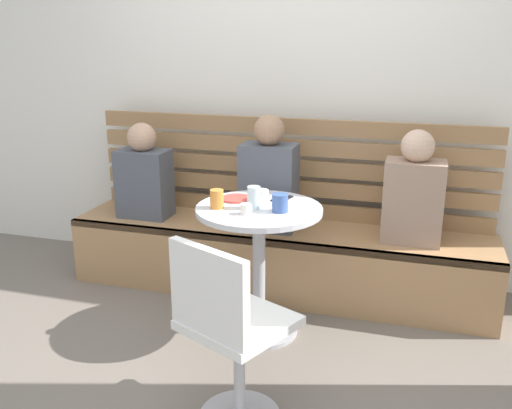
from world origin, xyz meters
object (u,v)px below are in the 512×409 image
object	(u,v)px
cup_mug_blue	(280,203)
plate_small	(236,199)
booth_bench	(277,259)
phone_on_table	(282,198)
person_child_left	(414,193)
white_chair	(228,329)
cup_glass_tall	(254,198)
cup_ceramic_white	(261,196)
cup_tumbler_orange	(217,199)
cup_espresso_small	(246,209)
cafe_table	(259,246)
person_child_middle	(144,176)
person_adult	(269,179)

from	to	relation	value
cup_mug_blue	plate_small	bearing A→B (deg)	153.19
booth_bench	phone_on_table	bearing A→B (deg)	-71.94
person_child_left	white_chair	bearing A→B (deg)	-116.94
cup_glass_tall	cup_ceramic_white	bearing A→B (deg)	87.34
cup_ceramic_white	plate_small	size ratio (longest dim) A/B	0.47
cup_tumbler_orange	cup_mug_blue	world-z (taller)	cup_tumbler_orange
white_chair	cup_ceramic_white	world-z (taller)	white_chair
booth_bench	cup_espresso_small	world-z (taller)	cup_espresso_small
white_chair	person_child_left	size ratio (longest dim) A/B	1.27
cafe_table	person_child_middle	size ratio (longest dim) A/B	1.17
cafe_table	cup_ceramic_white	world-z (taller)	cup_ceramic_white
person_child_left	person_adult	bearing A→B (deg)	-178.84
person_adult	person_child_middle	bearing A→B (deg)	179.43
person_child_left	phone_on_table	size ratio (longest dim) A/B	4.78
person_child_middle	cup_ceramic_white	world-z (taller)	person_child_middle
cup_tumbler_orange	cup_espresso_small	bearing A→B (deg)	-17.26
cup_espresso_small	person_child_middle	bearing A→B (deg)	144.53
person_adult	plate_small	world-z (taller)	person_adult
plate_small	phone_on_table	xyz separation A→B (m)	(0.24, 0.08, -0.00)
booth_bench	person_adult	distance (m)	0.54
white_chair	cup_espresso_small	world-z (taller)	white_chair
plate_small	cafe_table	bearing A→B (deg)	-31.23
booth_bench	cup_glass_tall	bearing A→B (deg)	-88.11
cafe_table	phone_on_table	size ratio (longest dim) A/B	5.29
booth_bench	cup_ceramic_white	xyz separation A→B (m)	(0.02, -0.46, 0.55)
cafe_table	person_adult	xyz separation A→B (m)	(-0.09, 0.51, 0.24)
cup_ceramic_white	cup_mug_blue	size ratio (longest dim) A/B	0.84
booth_bench	person_child_left	bearing A→B (deg)	-1.31
booth_bench	phone_on_table	world-z (taller)	phone_on_table
person_adult	cup_espresso_small	distance (m)	0.65
cafe_table	cup_espresso_small	distance (m)	0.29
cup_ceramic_white	phone_on_table	xyz separation A→B (m)	(0.10, 0.09, -0.03)
white_chair	plate_small	bearing A→B (deg)	106.42
person_adult	phone_on_table	xyz separation A→B (m)	(0.17, -0.33, -0.02)
person_child_middle	cup_tumbler_orange	xyz separation A→B (m)	(0.74, -0.60, 0.07)
cafe_table	person_child_middle	bearing A→B (deg)	151.37
cup_glass_tall	cup_ceramic_white	xyz separation A→B (m)	(0.01, 0.12, -0.03)
person_child_middle	cup_espresso_small	bearing A→B (deg)	-35.47
cup_glass_tall	cup_mug_blue	bearing A→B (deg)	-6.07
cup_glass_tall	cup_mug_blue	distance (m)	0.15
phone_on_table	person_child_left	bearing A→B (deg)	-138.04
person_child_middle	cup_ceramic_white	bearing A→B (deg)	-24.56
white_chair	cup_mug_blue	world-z (taller)	white_chair
cafe_table	person_child_left	xyz separation A→B (m)	(0.78, 0.53, 0.22)
booth_bench	plate_small	size ratio (longest dim) A/B	15.88
cup_ceramic_white	person_child_middle	bearing A→B (deg)	155.44
cup_tumbler_orange	booth_bench	bearing A→B (deg)	74.83
cup_tumbler_orange	cup_mug_blue	size ratio (longest dim) A/B	1.05
booth_bench	person_child_left	distance (m)	0.97
cafe_table	white_chair	distance (m)	0.82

